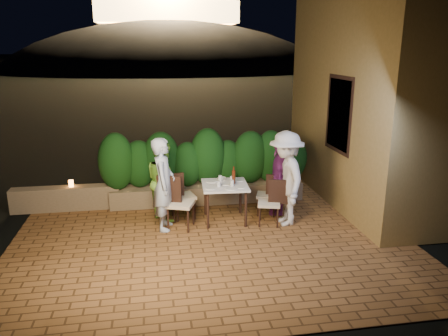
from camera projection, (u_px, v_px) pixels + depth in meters
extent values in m
plane|color=black|center=(214.00, 248.00, 7.49)|extent=(400.00, 400.00, 0.00)
cube|color=brown|center=(210.00, 239.00, 7.98)|extent=(7.00, 6.00, 0.15)
cube|color=olive|center=(367.00, 87.00, 9.29)|extent=(1.60, 5.00, 5.00)
cube|color=black|center=(340.00, 114.00, 8.82)|extent=(0.08, 1.00, 1.40)
cube|color=black|center=(340.00, 114.00, 8.82)|extent=(0.06, 1.15, 1.55)
cube|color=#75634A|center=(208.00, 193.00, 9.65)|extent=(4.20, 0.55, 0.40)
cube|color=#75634A|center=(66.00, 198.00, 9.16)|extent=(2.20, 0.30, 0.50)
ellipsoid|color=black|center=(170.00, 96.00, 65.86)|extent=(52.00, 40.00, 22.00)
cylinder|color=white|center=(210.00, 188.00, 8.20)|extent=(0.20, 0.20, 0.01)
cylinder|color=white|center=(211.00, 181.00, 8.62)|extent=(0.22, 0.22, 0.01)
cylinder|color=white|center=(241.00, 187.00, 8.27)|extent=(0.20, 0.20, 0.01)
cylinder|color=white|center=(238.00, 180.00, 8.69)|extent=(0.21, 0.21, 0.01)
cylinder|color=white|center=(226.00, 184.00, 8.46)|extent=(0.19, 0.19, 0.01)
cylinder|color=white|center=(231.00, 188.00, 8.19)|extent=(0.24, 0.24, 0.01)
cylinder|color=silver|center=(219.00, 184.00, 8.28)|extent=(0.07, 0.07, 0.12)
cylinder|color=silver|center=(220.00, 178.00, 8.62)|extent=(0.07, 0.07, 0.12)
cylinder|color=silver|center=(232.00, 183.00, 8.32)|extent=(0.07, 0.07, 0.12)
cylinder|color=silver|center=(232.00, 179.00, 8.61)|extent=(0.06, 0.06, 0.11)
imported|color=white|center=(222.00, 179.00, 8.74)|extent=(0.17, 0.17, 0.04)
imported|color=#A7BBD7|center=(164.00, 184.00, 8.06)|extent=(0.51, 0.69, 1.75)
imported|color=#7ECB3F|center=(163.00, 181.00, 8.57)|extent=(0.80, 0.90, 1.56)
imported|color=silver|center=(286.00, 178.00, 8.27)|extent=(0.70, 1.19, 1.82)
imported|color=#712673|center=(280.00, 176.00, 8.84)|extent=(0.65, 1.00, 1.59)
cylinder|color=orange|center=(71.00, 183.00, 9.09)|extent=(0.10, 0.10, 0.14)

